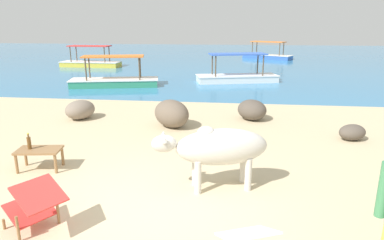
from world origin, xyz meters
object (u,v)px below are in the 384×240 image
(bottle, at_px, (29,143))
(deck_chair_far, at_px, (35,203))
(low_bench_table, at_px, (39,152))
(boat_white, at_px, (237,76))
(cow, at_px, (219,148))
(boat_yellow, at_px, (91,62))
(boat_blue, at_px, (267,55))
(boat_green, at_px, (115,80))

(bottle, bearing_deg, deck_chair_far, -57.30)
(low_bench_table, xyz_separation_m, boat_white, (3.61, 10.31, -0.08))
(cow, relative_size, deck_chair_far, 2.00)
(boat_yellow, bearing_deg, boat_white, -26.31)
(bottle, relative_size, boat_yellow, 0.08)
(cow, distance_m, low_bench_table, 3.26)
(cow, xyz_separation_m, boat_blue, (2.74, 21.61, -0.44))
(cow, xyz_separation_m, boat_green, (-4.79, 8.91, -0.44))
(boat_white, bearing_deg, bottle, 55.21)
(bottle, xyz_separation_m, deck_chair_far, (1.16, -1.80, -0.12))
(low_bench_table, height_order, deck_chair_far, deck_chair_far)
(cow, relative_size, low_bench_table, 2.29)
(low_bench_table, relative_size, deck_chair_far, 0.88)
(low_bench_table, distance_m, boat_yellow, 15.93)
(cow, xyz_separation_m, bottle, (-3.39, 0.33, -0.18))
(deck_chair_far, distance_m, boat_green, 10.69)
(low_bench_table, relative_size, boat_white, 0.21)
(low_bench_table, relative_size, boat_blue, 0.22)
(cow, height_order, boat_green, boat_green)
(deck_chair_far, bearing_deg, boat_white, -69.89)
(cow, xyz_separation_m, low_bench_table, (-3.22, 0.34, -0.36))
(cow, xyz_separation_m, deck_chair_far, (-2.23, -1.47, -0.30))
(deck_chair_far, height_order, boat_blue, boat_blue)
(bottle, distance_m, boat_yellow, 15.89)
(cow, distance_m, boat_green, 10.13)
(boat_green, bearing_deg, low_bench_table, 87.80)
(cow, height_order, boat_blue, boat_blue)
(bottle, distance_m, deck_chair_far, 2.14)
(deck_chair_far, xyz_separation_m, boat_white, (2.61, 12.12, -0.13))
(boat_white, distance_m, boat_blue, 11.21)
(boat_green, xyz_separation_m, boat_yellow, (-3.75, 6.45, 0.00))
(boat_blue, bearing_deg, low_bench_table, -76.83)
(boat_blue, xyz_separation_m, boat_yellow, (-11.28, -6.25, 0.00))
(boat_blue, bearing_deg, bottle, -77.22)
(deck_chair_far, xyz_separation_m, boat_blue, (4.97, 23.08, -0.13))
(low_bench_table, distance_m, boat_green, 8.71)
(bottle, xyz_separation_m, boat_white, (3.77, 10.32, -0.26))
(boat_white, relative_size, boat_blue, 1.02)
(bottle, distance_m, boat_white, 10.99)
(low_bench_table, xyz_separation_m, bottle, (-0.16, -0.01, 0.18))
(boat_green, bearing_deg, boat_white, -173.93)
(low_bench_table, height_order, boat_green, boat_green)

